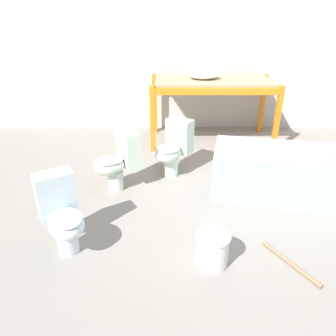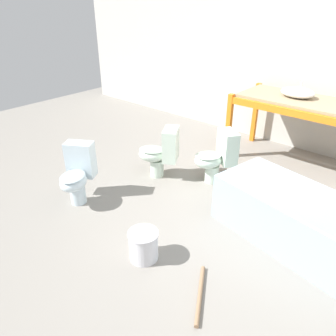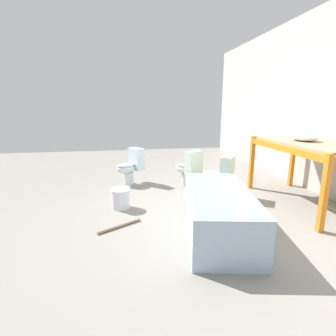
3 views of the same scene
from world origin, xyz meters
name	(u,v)px [view 1 (image 1 of 3)]	position (x,y,z in m)	size (l,w,h in m)	color
ground_plane	(240,191)	(0.00, 0.00, 0.00)	(12.00, 12.00, 0.00)	gray
warehouse_wall_rear	(221,32)	(0.00, 2.30, 1.60)	(10.80, 0.08, 3.20)	beige
shelving_rack	(212,89)	(-0.18, 1.64, 0.85)	(1.89, 0.91, 0.99)	orange
sink_basin	(203,75)	(-0.32, 1.66, 1.05)	(0.46, 0.35, 0.21)	white
bathtub_main	(288,170)	(0.52, -0.03, 0.31)	(1.81, 1.06, 0.53)	#99B7CC
toilet_near	(118,160)	(-1.44, 0.09, 0.37)	(0.62, 0.54, 0.71)	silver
toilet_far	(61,214)	(-1.79, -1.01, 0.37)	(0.54, 0.62, 0.71)	silver
toilet_extra	(173,147)	(-0.80, 0.47, 0.37)	(0.56, 0.61, 0.71)	silver
bucket_white	(212,249)	(-0.49, -1.22, 0.16)	(0.29, 0.29, 0.30)	silver
loose_pipe	(290,263)	(0.18, -1.23, 0.02)	(0.35, 0.55, 0.04)	#8C6B4C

